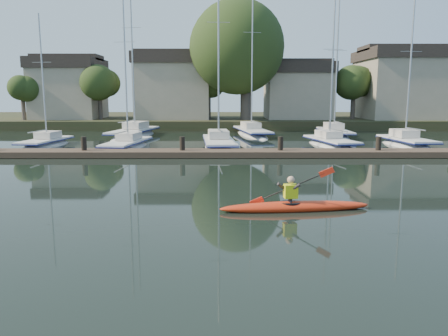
{
  "coord_description": "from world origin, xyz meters",
  "views": [
    {
      "loc": [
        -0.55,
        -12.48,
        3.77
      ],
      "look_at": [
        -0.5,
        2.63,
        1.2
      ],
      "focal_mm": 35.0,
      "sensor_mm": 36.0,
      "label": 1
    }
  ],
  "objects_px": {
    "kayak": "(294,205)",
    "dock": "(231,153)",
    "sailboat_0": "(46,149)",
    "sailboat_3": "(330,149)",
    "sailboat_1": "(127,151)",
    "sailboat_4": "(406,149)",
    "sailboat_6": "(252,137)",
    "sailboat_2": "(219,150)",
    "sailboat_7": "(334,139)",
    "sailboat_5": "(134,139)"
  },
  "relations": [
    {
      "from": "kayak",
      "to": "dock",
      "type": "height_order",
      "value": "kayak"
    },
    {
      "from": "sailboat_0",
      "to": "sailboat_3",
      "type": "relative_size",
      "value": 0.87
    },
    {
      "from": "sailboat_0",
      "to": "sailboat_1",
      "type": "xyz_separation_m",
      "value": [
        6.19,
        -1.25,
        0.0
      ]
    },
    {
      "from": "dock",
      "to": "sailboat_0",
      "type": "height_order",
      "value": "sailboat_0"
    },
    {
      "from": "sailboat_4",
      "to": "kayak",
      "type": "bearing_deg",
      "value": -127.65
    },
    {
      "from": "kayak",
      "to": "sailboat_6",
      "type": "height_order",
      "value": "sailboat_6"
    },
    {
      "from": "sailboat_4",
      "to": "dock",
      "type": "bearing_deg",
      "value": -163.72
    },
    {
      "from": "sailboat_0",
      "to": "sailboat_2",
      "type": "height_order",
      "value": "sailboat_2"
    },
    {
      "from": "sailboat_3",
      "to": "sailboat_7",
      "type": "distance_m",
      "value": 7.61
    },
    {
      "from": "sailboat_2",
      "to": "sailboat_6",
      "type": "xyz_separation_m",
      "value": [
        2.99,
        9.3,
        0.0
      ]
    },
    {
      "from": "sailboat_5",
      "to": "sailboat_3",
      "type": "bearing_deg",
      "value": -15.04
    },
    {
      "from": "sailboat_4",
      "to": "sailboat_5",
      "type": "distance_m",
      "value": 22.58
    },
    {
      "from": "sailboat_2",
      "to": "sailboat_7",
      "type": "relative_size",
      "value": 1.14
    },
    {
      "from": "kayak",
      "to": "sailboat_1",
      "type": "height_order",
      "value": "sailboat_1"
    },
    {
      "from": "dock",
      "to": "sailboat_3",
      "type": "relative_size",
      "value": 2.84
    },
    {
      "from": "kayak",
      "to": "sailboat_4",
      "type": "bearing_deg",
      "value": 51.88
    },
    {
      "from": "kayak",
      "to": "sailboat_2",
      "type": "xyz_separation_m",
      "value": [
        -2.61,
        17.09,
        -0.38
      ]
    },
    {
      "from": "sailboat_5",
      "to": "sailboat_1",
      "type": "bearing_deg",
      "value": -72.06
    },
    {
      "from": "kayak",
      "to": "sailboat_2",
      "type": "height_order",
      "value": "sailboat_2"
    },
    {
      "from": "sailboat_3",
      "to": "sailboat_5",
      "type": "xyz_separation_m",
      "value": [
        -15.83,
        7.3,
        -0.02
      ]
    },
    {
      "from": "kayak",
      "to": "sailboat_7",
      "type": "relative_size",
      "value": 0.39
    },
    {
      "from": "sailboat_0",
      "to": "sailboat_1",
      "type": "bearing_deg",
      "value": -5.07
    },
    {
      "from": "sailboat_1",
      "to": "sailboat_3",
      "type": "relative_size",
      "value": 1.05
    },
    {
      "from": "sailboat_2",
      "to": "sailboat_0",
      "type": "bearing_deg",
      "value": 172.55
    },
    {
      "from": "sailboat_2",
      "to": "sailboat_5",
      "type": "height_order",
      "value": "sailboat_5"
    },
    {
      "from": "dock",
      "to": "sailboat_7",
      "type": "height_order",
      "value": "sailboat_7"
    },
    {
      "from": "sailboat_7",
      "to": "sailboat_1",
      "type": "bearing_deg",
      "value": -151.42
    },
    {
      "from": "sailboat_4",
      "to": "sailboat_7",
      "type": "bearing_deg",
      "value": 109.41
    },
    {
      "from": "sailboat_3",
      "to": "sailboat_4",
      "type": "xyz_separation_m",
      "value": [
        5.55,
        0.03,
        -0.01
      ]
    },
    {
      "from": "dock",
      "to": "sailboat_3",
      "type": "height_order",
      "value": "sailboat_3"
    },
    {
      "from": "sailboat_1",
      "to": "sailboat_5",
      "type": "height_order",
      "value": "sailboat_5"
    },
    {
      "from": "sailboat_3",
      "to": "kayak",
      "type": "bearing_deg",
      "value": -118.34
    },
    {
      "from": "sailboat_2",
      "to": "kayak",
      "type": "bearing_deg",
      "value": -85.58
    },
    {
      "from": "kayak",
      "to": "sailboat_4",
      "type": "distance_m",
      "value": 21.01
    },
    {
      "from": "sailboat_0",
      "to": "sailboat_6",
      "type": "bearing_deg",
      "value": 35.22
    },
    {
      "from": "sailboat_3",
      "to": "sailboat_6",
      "type": "height_order",
      "value": "sailboat_6"
    },
    {
      "from": "kayak",
      "to": "sailboat_6",
      "type": "relative_size",
      "value": 0.32
    },
    {
      "from": "sailboat_7",
      "to": "dock",
      "type": "bearing_deg",
      "value": -125.78
    },
    {
      "from": "sailboat_0",
      "to": "sailboat_5",
      "type": "height_order",
      "value": "sailboat_5"
    },
    {
      "from": "sailboat_6",
      "to": "sailboat_4",
      "type": "bearing_deg",
      "value": -47.53
    },
    {
      "from": "dock",
      "to": "sailboat_0",
      "type": "xyz_separation_m",
      "value": [
        -13.42,
        5.18,
        -0.38
      ]
    },
    {
      "from": "sailboat_0",
      "to": "sailboat_5",
      "type": "bearing_deg",
      "value": 62.25
    },
    {
      "from": "dock",
      "to": "sailboat_0",
      "type": "relative_size",
      "value": 3.24
    },
    {
      "from": "kayak",
      "to": "sailboat_3",
      "type": "relative_size",
      "value": 0.42
    },
    {
      "from": "sailboat_2",
      "to": "dock",
      "type": "bearing_deg",
      "value": -84.12
    },
    {
      "from": "sailboat_1",
      "to": "sailboat_6",
      "type": "distance_m",
      "value": 13.63
    },
    {
      "from": "sailboat_1",
      "to": "sailboat_5",
      "type": "relative_size",
      "value": 0.77
    },
    {
      "from": "sailboat_3",
      "to": "sailboat_4",
      "type": "distance_m",
      "value": 5.55
    },
    {
      "from": "sailboat_2",
      "to": "sailboat_5",
      "type": "xyz_separation_m",
      "value": [
        -7.66,
        8.01,
        -0.02
      ]
    },
    {
      "from": "dock",
      "to": "sailboat_7",
      "type": "relative_size",
      "value": 2.6
    }
  ]
}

